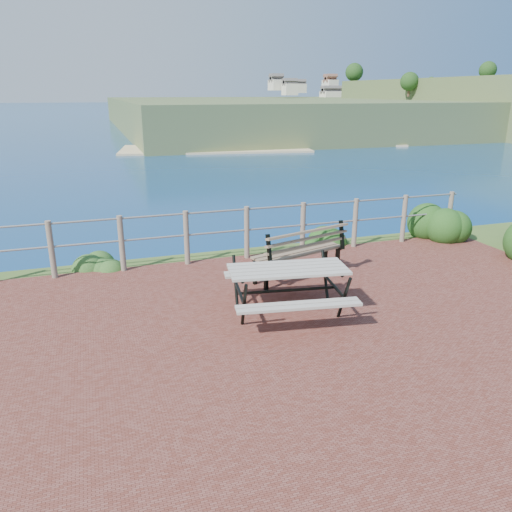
# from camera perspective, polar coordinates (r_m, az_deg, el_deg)

# --- Properties ---
(ground) EXTENTS (10.00, 7.00, 0.12)m
(ground) POSITION_cam_1_polar(r_m,az_deg,el_deg) (6.71, 7.60, -8.97)
(ground) COLOR brown
(ground) RESTS_ON ground
(ocean) EXTENTS (1200.00, 1200.00, 0.00)m
(ocean) POSITION_cam_1_polar(r_m,az_deg,el_deg) (205.37, -18.30, 16.55)
(ocean) COLOR navy
(ocean) RESTS_ON ground
(safety_railing) EXTENTS (9.40, 0.10, 1.00)m
(safety_railing) POSITION_cam_1_polar(r_m,az_deg,el_deg) (9.42, -1.06, 3.02)
(safety_railing) COLOR #6B5B4C
(safety_railing) RESTS_ON ground
(distant_bay) EXTENTS (290.00, 232.36, 24.00)m
(distant_bay) POSITION_cam_1_polar(r_m,az_deg,el_deg) (272.30, 22.87, 15.95)
(distant_bay) COLOR #39542A
(distant_bay) RESTS_ON ground
(picnic_table) EXTENTS (1.73, 1.42, 0.70)m
(picnic_table) POSITION_cam_1_polar(r_m,az_deg,el_deg) (7.06, 3.64, -3.41)
(picnic_table) COLOR gray
(picnic_table) RESTS_ON ground
(park_bench) EXTENTS (1.72, 0.87, 0.94)m
(park_bench) POSITION_cam_1_polar(r_m,az_deg,el_deg) (8.40, 4.85, 1.39)
(park_bench) COLOR brown
(park_bench) RESTS_ON ground
(shrub_right_edge) EXTENTS (0.97, 0.97, 1.39)m
(shrub_right_edge) POSITION_cam_1_polar(r_m,az_deg,el_deg) (11.75, 20.39, 2.05)
(shrub_right_edge) COLOR #204414
(shrub_right_edge) RESTS_ON ground
(shrub_lip_west) EXTENTS (0.79, 0.79, 0.54)m
(shrub_lip_west) POSITION_cam_1_polar(r_m,az_deg,el_deg) (9.60, -17.31, -1.12)
(shrub_lip_west) COLOR #21521E
(shrub_lip_west) RESTS_ON ground
(shrub_lip_east) EXTENTS (0.78, 0.78, 0.52)m
(shrub_lip_east) POSITION_cam_1_polar(r_m,az_deg,el_deg) (10.71, 7.13, 1.58)
(shrub_lip_east) COLOR #204414
(shrub_lip_east) RESTS_ON ground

